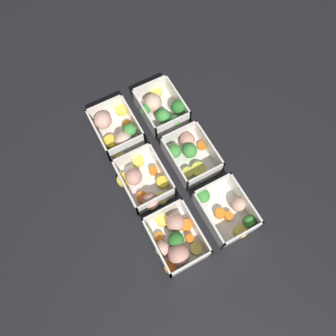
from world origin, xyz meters
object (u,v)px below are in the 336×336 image
(container_near_center, at_px, (143,183))
(container_near_right, at_px, (176,240))
(container_near_left, at_px, (116,130))
(container_far_left, at_px, (161,108))
(container_far_right, at_px, (227,210))
(container_far_center, at_px, (189,153))

(container_near_center, height_order, container_near_right, same)
(container_near_left, height_order, container_far_left, same)
(container_near_left, relative_size, container_near_right, 1.13)
(container_near_left, distance_m, container_far_right, 0.37)
(container_near_center, bearing_deg, container_near_left, 178.68)
(container_near_right, height_order, container_far_right, same)
(container_near_right, relative_size, container_far_right, 0.97)
(container_far_left, distance_m, container_far_center, 0.16)
(container_far_left, bearing_deg, container_far_right, 0.99)
(container_near_center, xyz_separation_m, container_near_right, (0.17, 0.00, 0.00))
(container_near_left, bearing_deg, container_far_left, 90.65)
(container_far_left, xyz_separation_m, container_far_right, (0.34, 0.01, -0.00))
(container_near_right, bearing_deg, container_far_right, 91.74)
(container_far_left, height_order, container_far_center, same)
(container_near_left, distance_m, container_far_left, 0.14)
(container_far_center, height_order, container_far_right, same)
(container_near_left, distance_m, container_far_center, 0.21)
(container_near_center, xyz_separation_m, container_far_left, (-0.18, 0.14, 0.01))
(container_near_right, xyz_separation_m, container_far_left, (-0.34, 0.14, 0.00))
(container_near_center, distance_m, container_far_left, 0.23)
(container_near_right, bearing_deg, container_near_left, 179.72)
(container_near_right, distance_m, container_far_right, 0.15)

